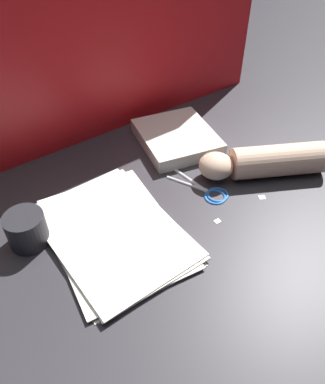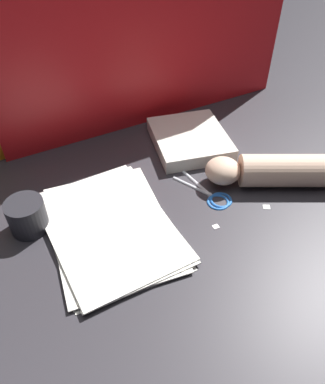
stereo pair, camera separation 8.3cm
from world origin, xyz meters
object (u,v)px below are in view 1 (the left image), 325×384
scissors (208,191)px  mug (27,229)px  book_closed (177,137)px  paper_stack (113,232)px  hand_forearm (265,162)px

scissors → mug: size_ratio=2.06×
book_closed → mug: mug is taller
book_closed → mug: size_ratio=3.08×
book_closed → scissors: bearing=-104.5°
book_closed → paper_stack: bearing=-146.5°
paper_stack → book_closed: (0.31, 0.21, 0.01)m
book_closed → scissors: (-0.06, -0.21, -0.01)m
paper_stack → mug: size_ratio=4.44×
paper_stack → hand_forearm: size_ratio=1.12×
paper_stack → scissors: size_ratio=2.16×
hand_forearm → paper_stack: bearing=176.1°
scissors → book_closed: bearing=75.5°
paper_stack → mug: bearing=152.9°
paper_stack → hand_forearm: hand_forearm is taller
paper_stack → scissors: 0.26m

